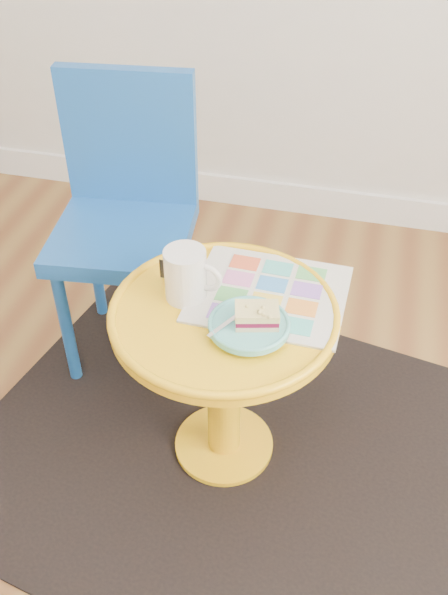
% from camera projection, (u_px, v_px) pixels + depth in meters
% --- Properties ---
extents(rug, '(1.49, 1.33, 0.01)m').
position_uv_depth(rug, '(224.00, 446.00, 1.78)').
color(rug, black).
rests_on(rug, ground).
extents(side_table, '(0.51, 0.51, 0.49)m').
position_uv_depth(side_table, '(224.00, 355.00, 1.56)').
color(side_table, '#F2B114').
rests_on(side_table, ground).
extents(chair, '(0.41, 0.41, 0.83)m').
position_uv_depth(chair, '(126.00, 207.00, 1.82)').
color(chair, '#1952A2').
rests_on(chair, ground).
extents(newspaper, '(0.36, 0.30, 0.01)m').
position_uv_depth(newspaper, '(269.00, 294.00, 1.51)').
color(newspaper, silver).
rests_on(newspaper, side_table).
extents(mug, '(0.14, 0.09, 0.12)m').
position_uv_depth(mug, '(187.00, 273.00, 1.47)').
color(mug, white).
rests_on(mug, side_table).
extents(plate, '(0.17, 0.17, 0.02)m').
position_uv_depth(plate, '(249.00, 326.00, 1.41)').
color(plate, '#59BEBA').
rests_on(plate, newspaper).
extents(cake_slice, '(0.10, 0.08, 0.04)m').
position_uv_depth(cake_slice, '(257.00, 315.00, 1.39)').
color(cake_slice, '#D3BC8C').
rests_on(cake_slice, plate).
extents(fork, '(0.08, 0.13, 0.00)m').
position_uv_depth(fork, '(233.00, 319.00, 1.41)').
color(fork, silver).
rests_on(fork, plate).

